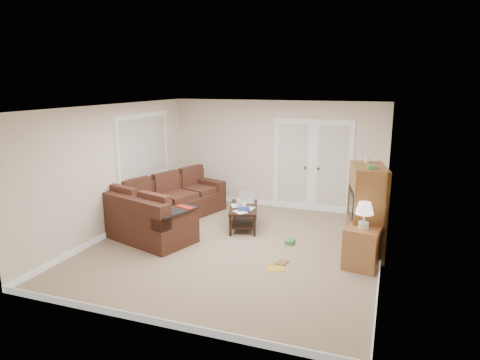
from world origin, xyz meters
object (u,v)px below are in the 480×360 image
at_px(sectional_sofa, 163,210).
at_px(coffee_table, 244,216).
at_px(side_cabinet, 362,245).
at_px(tv_armoire, 366,210).

xyz_separation_m(sectional_sofa, coffee_table, (1.59, 0.50, -0.10)).
distance_m(sectional_sofa, side_cabinet, 4.06).
height_order(sectional_sofa, tv_armoire, tv_armoire).
xyz_separation_m(sectional_sofa, side_cabinet, (4.00, -0.71, 0.04)).
height_order(coffee_table, side_cabinet, side_cabinet).
relative_size(coffee_table, tv_armoire, 0.72).
bearing_deg(side_cabinet, sectional_sofa, 179.23).
relative_size(sectional_sofa, tv_armoire, 1.98).
bearing_deg(side_cabinet, tv_armoire, 99.60).
height_order(sectional_sofa, side_cabinet, side_cabinet).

